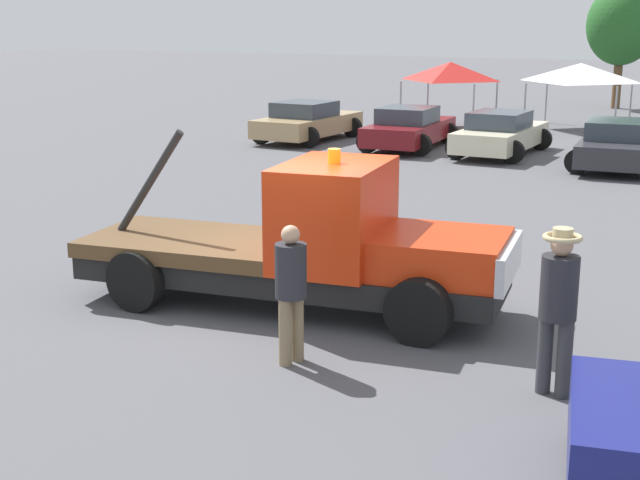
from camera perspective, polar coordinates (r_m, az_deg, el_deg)
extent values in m
plane|color=#545459|center=(13.09, -1.95, -4.22)|extent=(160.00, 160.00, 0.00)
cube|color=black|center=(12.93, -1.96, -2.00)|extent=(6.35, 2.62, 0.35)
cube|color=red|center=(12.20, 7.77, -0.91)|extent=(1.95, 1.89, 0.55)
cube|color=silver|center=(12.07, 12.02, -1.40)|extent=(0.37, 1.76, 0.50)
cube|color=red|center=(12.48, 0.90, 1.67)|extent=(1.62, 2.13, 1.44)
cube|color=brown|center=(13.48, -8.09, -0.21)|extent=(3.33, 2.38, 0.22)
cylinder|color=black|center=(13.62, -10.83, 3.66)|extent=(1.19, 0.29, 1.63)
cylinder|color=orange|center=(12.33, 0.92, 5.41)|extent=(0.18, 0.18, 0.20)
cylinder|color=black|center=(13.24, 8.16, -2.14)|extent=(0.88, 0.26, 0.88)
cylinder|color=black|center=(11.50, 6.31, -4.59)|extent=(0.88, 0.26, 0.88)
cylinder|color=black|center=(14.57, -7.98, -0.63)|extent=(0.88, 0.26, 0.88)
cylinder|color=black|center=(13.02, -11.72, -2.58)|extent=(0.88, 0.26, 0.88)
cylinder|color=#38383D|center=(10.32, 14.19, -7.14)|extent=(0.17, 0.17, 0.90)
cylinder|color=#38383D|center=(10.24, 15.37, -7.37)|extent=(0.17, 0.17, 0.90)
cylinder|color=#28282D|center=(10.02, 15.06, -2.96)|extent=(0.41, 0.41, 0.71)
sphere|color=tan|center=(9.90, 15.23, -0.32)|extent=(0.24, 0.24, 0.24)
torus|color=tan|center=(9.88, 15.27, 0.16)|extent=(0.43, 0.43, 0.06)
cylinder|color=tan|center=(9.87, 15.28, 0.43)|extent=(0.22, 0.22, 0.11)
cylinder|color=#847051|center=(10.92, -1.45, -5.65)|extent=(0.16, 0.16, 0.84)
cylinder|color=#847051|center=(10.78, -2.25, -5.93)|extent=(0.16, 0.16, 0.84)
cylinder|color=#28282D|center=(10.62, -1.88, -1.98)|extent=(0.38, 0.38, 0.66)
sphere|color=tan|center=(10.51, -1.90, 0.35)|extent=(0.23, 0.23, 0.23)
cube|color=tan|center=(30.59, -0.77, 7.39)|extent=(2.06, 4.54, 0.60)
cube|color=#333D47|center=(30.34, -0.99, 8.38)|extent=(1.75, 1.93, 0.50)
cylinder|color=black|center=(32.38, -0.82, 7.41)|extent=(0.68, 0.22, 0.68)
cylinder|color=black|center=(31.51, 2.08, 7.22)|extent=(0.68, 0.22, 0.68)
cylinder|color=black|center=(29.80, -3.78, 6.80)|extent=(0.68, 0.22, 0.68)
cylinder|color=black|center=(28.85, -0.72, 6.59)|extent=(0.68, 0.22, 0.68)
cube|color=maroon|center=(28.90, 5.74, 6.93)|extent=(2.10, 4.61, 0.60)
cube|color=#333D47|center=(28.62, 5.63, 7.97)|extent=(1.71, 1.99, 0.50)
cylinder|color=black|center=(30.63, 5.11, 6.97)|extent=(0.68, 0.22, 0.68)
cylinder|color=black|center=(30.13, 8.21, 6.77)|extent=(0.68, 0.22, 0.68)
cylinder|color=black|center=(27.78, 3.05, 6.28)|extent=(0.68, 0.22, 0.68)
cylinder|color=black|center=(27.22, 6.44, 6.05)|extent=(0.68, 0.22, 0.68)
cube|color=beige|center=(27.93, 11.49, 6.47)|extent=(1.82, 4.59, 0.60)
cube|color=#333D47|center=(27.65, 11.41, 7.55)|extent=(1.58, 1.94, 0.50)
cylinder|color=black|center=(29.68, 10.81, 6.55)|extent=(0.68, 0.22, 0.68)
cylinder|color=black|center=(29.22, 13.96, 6.27)|extent=(0.68, 0.22, 0.68)
cylinder|color=black|center=(26.76, 8.76, 5.84)|extent=(0.68, 0.22, 0.68)
cylinder|color=black|center=(26.25, 12.22, 5.52)|extent=(0.68, 0.22, 0.68)
cube|color=#2D2D33|center=(26.45, 18.61, 5.60)|extent=(2.34, 4.98, 0.60)
cube|color=#333D47|center=(26.14, 18.66, 6.73)|extent=(1.87, 2.17, 0.50)
cylinder|color=black|center=(28.18, 16.98, 5.80)|extent=(0.68, 0.22, 0.68)
cylinder|color=black|center=(24.94, 16.16, 4.85)|extent=(0.68, 0.22, 0.68)
cylinder|color=#9E9EA3|center=(33.84, 5.17, 8.58)|extent=(0.07, 0.07, 1.77)
cylinder|color=#9E9EA3|center=(32.86, 9.79, 8.27)|extent=(0.07, 0.07, 1.77)
cylinder|color=#9E9EA3|center=(36.46, 6.90, 8.93)|extent=(0.07, 0.07, 1.77)
cylinder|color=#9E9EA3|center=(35.56, 11.22, 8.63)|extent=(0.07, 0.07, 1.77)
pyramid|color=red|center=(34.56, 8.34, 10.65)|extent=(2.84, 2.84, 0.69)
cylinder|color=#9E9EA3|center=(33.79, 12.96, 8.26)|extent=(0.07, 0.07, 1.76)
cylinder|color=#9E9EA3|center=(33.12, 18.39, 7.80)|extent=(0.07, 0.07, 1.76)
cylinder|color=#9E9EA3|center=(36.90, 14.27, 8.65)|extent=(0.07, 0.07, 1.76)
cylinder|color=#9E9EA3|center=(36.29, 19.26, 8.22)|extent=(0.07, 0.07, 1.76)
pyramid|color=white|center=(34.90, 16.36, 10.25)|extent=(3.22, 3.22, 0.69)
cylinder|color=brown|center=(43.67, 18.46, 9.27)|extent=(0.39, 0.39, 1.95)
ellipsoid|color=#235B23|center=(43.56, 18.75, 12.92)|extent=(3.12, 3.12, 3.62)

